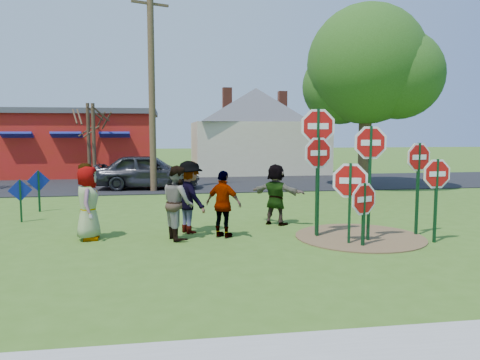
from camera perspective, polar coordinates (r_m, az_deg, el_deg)
The scene contains 25 objects.
ground at distance 12.17m, azimuth -7.62°, elevation -6.64°, with size 120.00×120.00×0.00m, color #3E631C.
road at distance 23.52m, azimuth -8.30°, elevation -0.49°, with size 120.00×7.50×0.04m, color black.
dirt_patch at distance 12.16m, azimuth 14.38°, elevation -6.72°, with size 3.20×3.20×0.03m, color brown.
red_building at distance 30.33m, azimuth -18.99°, elevation 4.38°, with size 9.40×7.69×3.90m.
cream_house at distance 30.42m, azimuth 1.94°, elevation 6.51°, with size 9.40×9.40×6.50m.
stop_sign_a at distance 11.17m, azimuth 13.27°, elevation -0.75°, with size 1.07×0.38×2.06m.
stop_sign_b at distance 11.83m, azimuth 9.45°, elevation 4.94°, with size 1.18×0.12×3.36m.
stop_sign_c at distance 11.53m, azimuth 15.58°, elevation 2.80°, with size 1.08×0.10×2.92m.
stop_sign_d at distance 12.59m, azimuth 20.93°, elevation 1.70°, with size 0.97×0.24×2.49m.
stop_sign_e at distance 11.03m, azimuth 14.86°, elevation -2.68°, with size 0.94×0.41×1.61m.
stop_sign_f at distance 11.96m, azimuth 22.85°, elevation 0.01°, with size 0.96×0.07×2.13m.
stop_sign_g at distance 11.73m, azimuth 9.50°, elevation 1.98°, with size 1.03×0.28×2.64m.
blue_diamond_c at distance 15.02m, azimuth -25.20°, elevation -1.74°, with size 0.62×0.25×1.26m.
blue_diamond_d at distance 16.71m, azimuth -23.33°, elevation -0.68°, with size 0.64×0.35×1.38m.
person_a at distance 11.98m, azimuth -18.04°, elevation -2.71°, with size 0.88×0.57×1.80m, color navy.
person_b at distance 12.16m, azimuth -17.97°, elevation -2.43°, with size 0.68×0.45×1.87m, color #277E76.
person_c at distance 11.57m, azimuth -7.56°, elevation -2.72°, with size 0.88×0.69×1.82m, color #9B4C44.
person_d at distance 12.23m, azimuth -6.19°, elevation -2.08°, with size 1.22×0.70×1.88m, color #313035.
person_e at distance 11.63m, azimuth -2.02°, elevation -2.97°, with size 0.98×0.41×1.68m, color #4C2B56.
person_f at distance 13.27m, azimuth 4.41°, elevation -1.75°, with size 1.61×0.51×1.73m, color #1F552E.
suv at distance 21.63m, azimuth -11.16°, elevation 1.06°, with size 1.87×4.66×1.59m, color #2D2E32.
utility_pole at distance 20.84m, azimuth -10.72°, elevation 11.81°, with size 2.13×0.90×9.12m.
leafy_tree at distance 22.21m, azimuth 15.52°, elevation 12.68°, with size 5.81×5.30×8.26m.
bare_tree_east at distance 24.54m, azimuth -17.42°, elevation 5.62°, with size 1.80×1.80×4.03m.
bare_tree_extra at distance 25.87m, azimuth -18.00°, elevation 5.71°, with size 1.80×1.80×4.10m.
Camera 1 is at (-0.25, -11.87, 2.65)m, focal length 35.00 mm.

